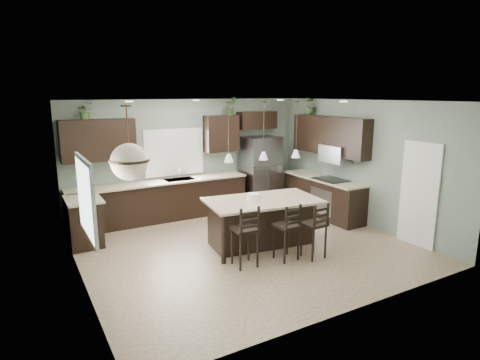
% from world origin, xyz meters
% --- Properties ---
extents(ground, '(6.00, 6.00, 0.00)m').
position_xyz_m(ground, '(0.00, 0.00, 0.00)').
color(ground, '#9E8466').
rests_on(ground, ground).
extents(pantry_door, '(0.04, 0.82, 2.04)m').
position_xyz_m(pantry_door, '(2.98, -1.55, 1.02)').
color(pantry_door, white).
rests_on(pantry_door, ground).
extents(window_back, '(1.35, 0.02, 1.00)m').
position_xyz_m(window_back, '(-0.40, 2.73, 1.55)').
color(window_back, white).
rests_on(window_back, room_shell).
extents(window_left, '(0.02, 1.10, 1.00)m').
position_xyz_m(window_left, '(-2.98, -0.80, 1.55)').
color(window_left, white).
rests_on(window_left, room_shell).
extents(left_return_cabs, '(0.60, 0.90, 0.90)m').
position_xyz_m(left_return_cabs, '(-2.70, 1.70, 0.45)').
color(left_return_cabs, black).
rests_on(left_return_cabs, ground).
extents(left_return_countertop, '(0.66, 0.96, 0.04)m').
position_xyz_m(left_return_countertop, '(-2.68, 1.70, 0.92)').
color(left_return_countertop, beige).
rests_on(left_return_countertop, left_return_cabs).
extents(back_lower_cabs, '(4.20, 0.60, 0.90)m').
position_xyz_m(back_lower_cabs, '(-0.85, 2.45, 0.45)').
color(back_lower_cabs, black).
rests_on(back_lower_cabs, ground).
extents(back_countertop, '(4.20, 0.66, 0.04)m').
position_xyz_m(back_countertop, '(-0.85, 2.43, 0.92)').
color(back_countertop, beige).
rests_on(back_countertop, back_lower_cabs).
extents(sink_inset, '(0.70, 0.45, 0.01)m').
position_xyz_m(sink_inset, '(-0.40, 2.43, 0.94)').
color(sink_inset, gray).
rests_on(sink_inset, back_countertop).
extents(faucet, '(0.02, 0.02, 0.28)m').
position_xyz_m(faucet, '(-0.40, 2.40, 1.08)').
color(faucet, silver).
rests_on(faucet, back_countertop).
extents(back_upper_left, '(1.55, 0.34, 0.90)m').
position_xyz_m(back_upper_left, '(-2.15, 2.58, 1.95)').
color(back_upper_left, black).
rests_on(back_upper_left, room_shell).
extents(back_upper_right, '(0.85, 0.34, 0.90)m').
position_xyz_m(back_upper_right, '(0.80, 2.58, 1.95)').
color(back_upper_right, black).
rests_on(back_upper_right, room_shell).
extents(fridge_header, '(1.05, 0.34, 0.45)m').
position_xyz_m(fridge_header, '(1.85, 2.58, 2.25)').
color(fridge_header, black).
rests_on(fridge_header, room_shell).
extents(right_lower_cabs, '(0.60, 2.35, 0.90)m').
position_xyz_m(right_lower_cabs, '(2.70, 0.87, 0.45)').
color(right_lower_cabs, black).
rests_on(right_lower_cabs, ground).
extents(right_countertop, '(0.66, 2.35, 0.04)m').
position_xyz_m(right_countertop, '(2.68, 0.87, 0.92)').
color(right_countertop, beige).
rests_on(right_countertop, right_lower_cabs).
extents(cooktop, '(0.58, 0.75, 0.02)m').
position_xyz_m(cooktop, '(2.68, 0.60, 0.94)').
color(cooktop, black).
rests_on(cooktop, right_countertop).
extents(wall_oven_front, '(0.01, 0.72, 0.60)m').
position_xyz_m(wall_oven_front, '(2.40, 0.60, 0.45)').
color(wall_oven_front, gray).
rests_on(wall_oven_front, right_lower_cabs).
extents(right_upper_cabs, '(0.34, 2.35, 0.90)m').
position_xyz_m(right_upper_cabs, '(2.83, 0.87, 1.95)').
color(right_upper_cabs, black).
rests_on(right_upper_cabs, room_shell).
extents(microwave, '(0.40, 0.75, 0.40)m').
position_xyz_m(microwave, '(2.78, 0.60, 1.55)').
color(microwave, gray).
rests_on(microwave, right_upper_cabs).
extents(refrigerator, '(0.90, 0.74, 1.85)m').
position_xyz_m(refrigerator, '(1.79, 2.29, 0.93)').
color(refrigerator, gray).
rests_on(refrigerator, ground).
extents(kitchen_island, '(2.31, 1.50, 0.92)m').
position_xyz_m(kitchen_island, '(0.34, -0.07, 0.46)').
color(kitchen_island, black).
rests_on(kitchen_island, ground).
extents(serving_dish, '(0.24, 0.24, 0.14)m').
position_xyz_m(serving_dish, '(0.14, -0.04, 0.99)').
color(serving_dish, white).
rests_on(serving_dish, kitchen_island).
extents(bar_stool_left, '(0.43, 0.43, 1.10)m').
position_xyz_m(bar_stool_left, '(-0.46, -0.76, 0.55)').
color(bar_stool_left, black).
rests_on(bar_stool_left, ground).
extents(bar_stool_center, '(0.41, 0.41, 1.05)m').
position_xyz_m(bar_stool_center, '(0.32, -0.88, 0.53)').
color(bar_stool_center, black).
rests_on(bar_stool_center, ground).
extents(bar_stool_right, '(0.41, 0.41, 1.05)m').
position_xyz_m(bar_stool_right, '(0.81, -1.05, 0.52)').
color(bar_stool_right, black).
rests_on(bar_stool_right, ground).
extents(pendant_left, '(0.17, 0.17, 1.10)m').
position_xyz_m(pendant_left, '(-0.35, 0.02, 2.25)').
color(pendant_left, silver).
rests_on(pendant_left, room_shell).
extents(pendant_center, '(0.17, 0.17, 1.10)m').
position_xyz_m(pendant_center, '(0.34, -0.07, 2.25)').
color(pendant_center, silver).
rests_on(pendant_center, room_shell).
extents(pendant_right, '(0.17, 0.17, 1.10)m').
position_xyz_m(pendant_right, '(1.04, -0.16, 2.25)').
color(pendant_right, silver).
rests_on(pendant_right, room_shell).
extents(chandelier, '(0.54, 0.54, 1.00)m').
position_xyz_m(chandelier, '(-2.44, -1.10, 2.30)').
color(chandelier, beige).
rests_on(chandelier, room_shell).
extents(plant_back_left, '(0.35, 0.31, 0.36)m').
position_xyz_m(plant_back_left, '(-2.38, 2.55, 2.58)').
color(plant_back_left, '#375927').
rests_on(plant_back_left, back_upper_left).
extents(plant_back_right, '(0.28, 0.24, 0.45)m').
position_xyz_m(plant_back_right, '(1.07, 2.55, 2.62)').
color(plant_back_right, '#335525').
rests_on(plant_back_right, back_upper_right).
extents(plant_right_wall, '(0.28, 0.28, 0.44)m').
position_xyz_m(plant_right_wall, '(2.80, 1.64, 2.62)').
color(plant_right_wall, '#325123').
rests_on(plant_right_wall, right_upper_cabs).
extents(room_shell, '(6.00, 6.00, 6.00)m').
position_xyz_m(room_shell, '(0.00, 0.00, 1.70)').
color(room_shell, slate).
rests_on(room_shell, ground).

